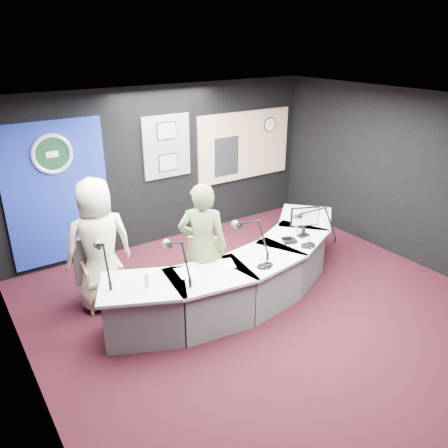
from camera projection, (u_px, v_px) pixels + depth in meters
ground at (268, 312)px, 6.26m from camera, size 6.00×6.00×0.00m
ceiling at (277, 107)px, 5.16m from camera, size 6.00×6.00×0.02m
wall_back at (164, 166)px, 8.00m from camera, size 6.00×0.02×2.80m
wall_left at (23, 288)px, 4.17m from camera, size 0.02×6.00×2.80m
wall_right at (415, 180)px, 7.26m from camera, size 0.02×6.00×2.80m
broadcast_desk at (242, 273)px, 6.51m from camera, size 4.50×1.90×0.75m
backdrop_panel at (58, 194)px, 7.06m from camera, size 1.60×0.05×2.30m
agency_seal at (52, 154)px, 6.78m from camera, size 0.63×0.07×0.63m
seal_center at (52, 154)px, 6.78m from camera, size 0.48×0.01×0.48m
pinboard at (167, 147)px, 7.87m from camera, size 0.90×0.04×1.10m
framed_photo_upper at (167, 131)px, 7.73m from camera, size 0.34×0.02×0.27m
framed_photo_lower at (168, 163)px, 7.95m from camera, size 0.34×0.02×0.27m
booth_window_frame at (245, 145)px, 8.82m from camera, size 2.12×0.06×1.32m
booth_glow at (245, 146)px, 8.81m from camera, size 2.00×0.02×1.20m
equipment_rack at (226, 156)px, 8.62m from camera, size 0.55×0.02×0.75m
wall_clock at (270, 125)px, 8.97m from camera, size 0.28×0.01×0.28m
armchair_left at (103, 276)px, 6.28m from camera, size 0.56×0.56×0.90m
armchair_right at (204, 277)px, 6.27m from camera, size 0.71×0.71×0.89m
draped_jacket at (92, 259)px, 6.38m from camera, size 0.51×0.16×0.70m
person_man at (99, 245)px, 6.09m from camera, size 0.95×0.65×1.88m
person_woman at (203, 247)px, 6.08m from camera, size 0.79×0.76×1.82m
computer_monitor at (304, 216)px, 6.68m from camera, size 0.45×0.23×0.33m
desk_phone at (290, 241)px, 6.59m from camera, size 0.22×0.20×0.05m
headphones_near at (308, 245)px, 6.47m from camera, size 0.22×0.22×0.04m
headphones_far at (265, 265)px, 5.90m from camera, size 0.19×0.19×0.03m
paper_stack at (186, 272)px, 5.77m from camera, size 0.26×0.34×0.00m
notepad at (227, 264)px, 5.99m from camera, size 0.27×0.32×0.00m
boom_mic_a at (103, 257)px, 5.52m from camera, size 0.21×0.73×0.60m
boom_mic_b at (177, 255)px, 5.56m from camera, size 0.16×0.74×0.60m
boom_mic_c at (251, 233)px, 6.17m from camera, size 0.23×0.73×0.60m
boom_mic_d at (315, 221)px, 6.58m from camera, size 0.48×0.62×0.60m
water_bottles at (247, 245)px, 6.31m from camera, size 3.22×0.23×0.18m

